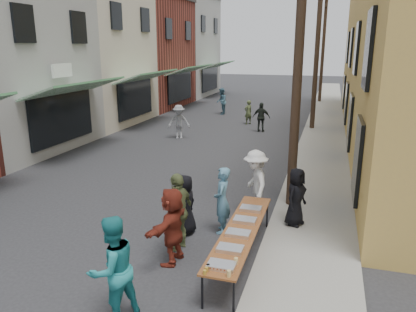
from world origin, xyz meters
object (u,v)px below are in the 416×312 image
Objects in this scene: utility_pole_mid at (317,48)px; catering_tray_sausage at (221,266)px; utility_pole_far at (323,47)px; serving_table at (241,231)px; guest_front_a at (185,205)px; server at (296,197)px; utility_pole_near at (299,50)px; guest_front_c at (112,269)px.

catering_tray_sausage is at bearing -92.46° from utility_pole_mid.
serving_table is (-0.73, -27.48, -3.79)m from utility_pole_far.
server reaches higher than guest_front_a.
utility_pole_mid is 5.92× the size of server.
utility_pole_far is (0.00, 24.00, 0.00)m from utility_pole_near.
guest_front_c is (-2.41, -18.02, -3.56)m from utility_pole_mid.
utility_pole_near is 24.00m from utility_pole_far.
utility_pole_mid is at bearing -160.42° from guest_front_c.
guest_front_a is 3.45m from guest_front_c.
server is at bearing 75.10° from catering_tray_sausage.
utility_pole_mid reaches higher than guest_front_c.
utility_pole_mid is at bearing 87.28° from serving_table.
utility_pole_mid is 18.52m from guest_front_c.
server is (0.25, -13.43, -3.64)m from utility_pole_mid.
guest_front_c is (-2.41, -6.02, -3.56)m from utility_pole_near.
utility_pole_far reaches higher than guest_front_a.
utility_pole_far reaches higher than serving_table.
utility_pole_near is at bearing 81.84° from catering_tray_sausage.
catering_tray_sausage is at bearing -90.00° from serving_table.
guest_front_c is at bearing 172.59° from server.
utility_pole_mid is 4.77× the size of guest_front_c.
catering_tray_sausage is 3.03m from guest_front_a.
serving_table is 2.27m from server.
utility_pole_far is at bearing 90.00° from utility_pole_mid.
utility_pole_far is at bearing -164.80° from guest_front_a.
guest_front_a is at bearing 150.85° from serving_table.
guest_front_a is at bearing 136.23° from server.
utility_pole_near is at bearing 157.67° from guest_front_a.
utility_pole_near is at bearing -90.00° from utility_pole_mid.
utility_pole_near is 5.92× the size of server.
utility_pole_mid is 15.95m from serving_table.
utility_pole_near is 4.77× the size of guest_front_c.
guest_front_c is (-0.05, -3.45, 0.17)m from guest_front_a.
utility_pole_far is at bearing 88.47° from serving_table.
serving_table is at bearing 177.03° from server.
catering_tray_sausage is at bearing 145.16° from guest_front_c.
guest_front_a is at bearing -95.08° from utility_pole_far.
catering_tray_sausage reaches higher than serving_table.
utility_pole_mid is 5.84× the size of guest_front_a.
catering_tray_sausage is 1.90m from guest_front_c.
server is at bearing 133.81° from guest_front_a.
utility_pole_mid reaches higher than serving_table.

